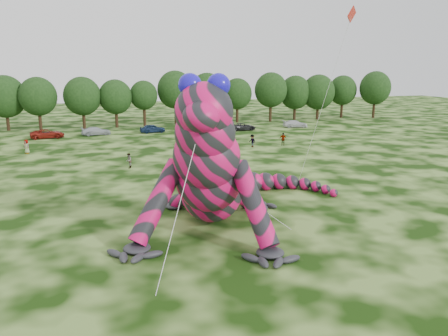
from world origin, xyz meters
TOP-DOWN VIEW (x-y plane):
  - ground at (0.00, 0.00)m, footprint 240.00×240.00m
  - inflatable_gecko at (-0.38, 2.89)m, footprint 24.85×26.77m
  - flying_kite at (11.10, 4.35)m, footprint 2.78×4.88m
  - tree_5 at (-23.12, 58.44)m, footprint 7.16×6.44m
  - tree_6 at (-17.56, 56.68)m, footprint 6.52×5.86m
  - tree_7 at (-10.08, 56.80)m, footprint 6.68×6.01m
  - tree_8 at (-4.22, 56.99)m, footprint 6.14×5.53m
  - tree_9 at (1.06, 57.35)m, footprint 5.27×4.74m
  - tree_10 at (7.40, 58.58)m, footprint 7.09×6.38m
  - tree_11 at (13.79, 58.20)m, footprint 7.01×6.31m
  - tree_12 at (20.01, 57.74)m, footprint 5.99×5.39m
  - tree_13 at (27.13, 57.13)m, footprint 6.83×6.15m
  - tree_14 at (33.46, 58.72)m, footprint 6.82×6.14m
  - tree_15 at (38.47, 57.77)m, footprint 7.17×6.45m
  - tree_16 at (45.45, 59.37)m, footprint 6.26×5.63m
  - tree_17 at (51.95, 56.66)m, footprint 6.98×6.28m
  - car_2 at (-15.68, 46.94)m, footprint 5.44×2.97m
  - car_3 at (-8.16, 48.09)m, footprint 4.97×2.53m
  - car_4 at (1.27, 48.16)m, footprint 4.46×2.08m
  - car_5 at (12.05, 46.57)m, footprint 4.61×2.24m
  - car_6 at (17.24, 46.32)m, footprint 4.78×2.35m
  - car_7 at (28.02, 47.16)m, footprint 4.93×2.76m
  - spectator_1 at (-5.08, 21.55)m, footprint 0.83×0.96m
  - spectator_5 at (5.32, 16.71)m, footprint 1.52×1.36m
  - spectator_4 at (-17.19, 34.24)m, footprint 1.04×1.05m
  - spectator_2 at (12.87, 29.91)m, footprint 1.09×1.34m
  - spectator_3 at (17.65, 29.97)m, footprint 1.16×0.94m

SIDE VIEW (x-z plane):
  - ground at x=0.00m, z-range 0.00..0.00m
  - car_6 at x=17.24m, z-range 0.00..1.31m
  - car_7 at x=28.02m, z-range 0.00..1.35m
  - car_3 at x=-8.16m, z-range 0.00..1.38m
  - car_2 at x=-15.68m, z-range 0.00..1.45m
  - car_5 at x=12.05m, z-range 0.00..1.45m
  - car_4 at x=1.27m, z-range 0.00..1.48m
  - spectator_5 at x=5.32m, z-range 0.00..1.68m
  - spectator_1 at x=-5.08m, z-range 0.00..1.70m
  - spectator_2 at x=12.87m, z-range 0.00..1.81m
  - spectator_4 at x=-17.19m, z-range 0.00..1.83m
  - spectator_3 at x=17.65m, z-range 0.00..1.84m
  - tree_9 at x=1.06m, z-range 0.00..8.68m
  - tree_8 at x=-4.22m, z-range 0.00..8.94m
  - tree_12 at x=20.01m, z-range 0.00..8.97m
  - tree_16 at x=45.45m, z-range 0.00..9.37m
  - tree_14 at x=33.46m, z-range 0.00..9.40m
  - tree_7 at x=-10.08m, z-range 0.00..9.48m
  - tree_6 at x=-17.56m, z-range 0.00..9.49m
  - tree_15 at x=38.47m, z-range 0.00..9.63m
  - tree_5 at x=-23.12m, z-range 0.00..9.80m
  - tree_11 at x=13.79m, z-range 0.00..10.07m
  - tree_13 at x=27.13m, z-range 0.00..10.13m
  - tree_17 at x=51.95m, z-range 0.00..10.30m
  - tree_10 at x=7.40m, z-range 0.00..10.50m
  - inflatable_gecko at x=-0.38m, z-range 0.00..10.80m
  - flying_kite at x=11.10m, z-range 6.02..22.11m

